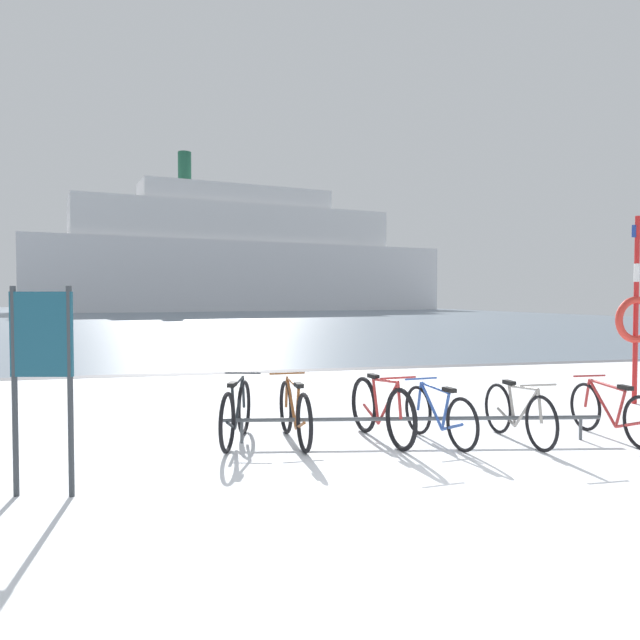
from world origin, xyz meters
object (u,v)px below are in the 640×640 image
object	(u,v)px
bicycle_5	(611,412)
ferry_ship	(244,260)
bicycle_2	(381,410)
rescue_post	(636,316)
info_sign	(42,355)
bicycle_0	(236,413)
bicycle_3	(439,415)
bicycle_1	(294,413)
bicycle_4	(518,413)

from	to	relation	value
bicycle_5	ferry_ship	bearing A→B (deg)	86.28
bicycle_2	rescue_post	bearing A→B (deg)	16.27
rescue_post	info_sign	bearing A→B (deg)	-162.61
bicycle_2	ferry_ship	xyz separation A→B (m)	(7.79, 75.99, 6.54)
bicycle_0	info_sign	size ratio (longest dim) A/B	0.85
bicycle_3	bicycle_1	bearing A→B (deg)	165.84
bicycle_4	ferry_ship	bearing A→B (deg)	85.38
bicycle_3	info_sign	xyz separation A→B (m)	(-4.28, -1.00, 0.92)
bicycle_2	rescue_post	distance (m)	5.31
bicycle_1	bicycle_2	distance (m)	1.07
bicycle_1	ferry_ship	bearing A→B (deg)	83.35
bicycle_5	rescue_post	world-z (taller)	rescue_post
bicycle_2	info_sign	size ratio (longest dim) A/B	0.94
bicycle_2	rescue_post	xyz separation A→B (m)	(4.99, 1.46, 1.09)
bicycle_3	bicycle_5	xyz separation A→B (m)	(2.15, -0.39, 0.01)
bicycle_4	rescue_post	distance (m)	4.04
bicycle_1	rescue_post	distance (m)	6.27
bicycle_4	bicycle_5	world-z (taller)	bicycle_4
bicycle_0	bicycle_3	distance (m)	2.46
bicycle_2	ferry_ship	world-z (taller)	ferry_ship
bicycle_0	bicycle_4	size ratio (longest dim) A/B	0.98
bicycle_5	info_sign	distance (m)	6.52
bicycle_0	bicycle_5	world-z (taller)	bicycle_0
bicycle_5	bicycle_2	bearing A→B (deg)	167.30
bicycle_0	bicycle_3	world-z (taller)	bicycle_0
bicycle_0	bicycle_2	distance (m)	1.78
rescue_post	bicycle_4	bearing A→B (deg)	-150.49
bicycle_4	bicycle_5	bearing A→B (deg)	-8.28
bicycle_0	info_sign	world-z (taller)	info_sign
bicycle_3	ferry_ship	size ratio (longest dim) A/B	0.03
bicycle_5	rescue_post	size ratio (longest dim) A/B	0.54
bicycle_4	ferry_ship	world-z (taller)	ferry_ship
bicycle_0	info_sign	bearing A→B (deg)	-139.94
bicycle_2	bicycle_3	distance (m)	0.70
bicycle_3	ferry_ship	bearing A→B (deg)	84.65
info_sign	rescue_post	distance (m)	9.03
bicycle_2	bicycle_5	xyz separation A→B (m)	(2.80, -0.63, -0.04)
bicycle_1	bicycle_0	bearing A→B (deg)	167.99
bicycle_0	bicycle_2	bearing A→B (deg)	-11.00
info_sign	bicycle_3	bearing A→B (deg)	13.21
bicycle_5	ferry_ship	world-z (taller)	ferry_ship
bicycle_3	info_sign	distance (m)	4.49
bicycle_2	rescue_post	size ratio (longest dim) A/B	0.56
bicycle_3	bicycle_5	bearing A→B (deg)	-10.36
bicycle_5	rescue_post	xyz separation A→B (m)	(2.19, 2.09, 1.13)
bicycle_5	info_sign	world-z (taller)	info_sign
bicycle_2	bicycle_4	distance (m)	1.67
bicycle_3	bicycle_4	distance (m)	0.98
bicycle_4	info_sign	size ratio (longest dim) A/B	0.87
bicycle_2	bicycle_3	xyz separation A→B (m)	(0.65, -0.24, -0.04)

